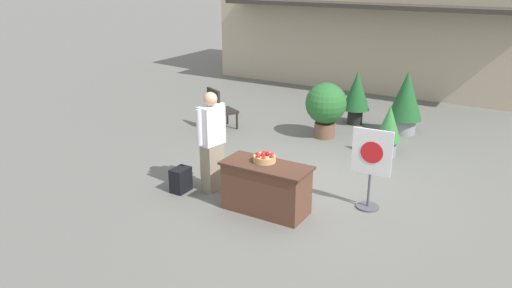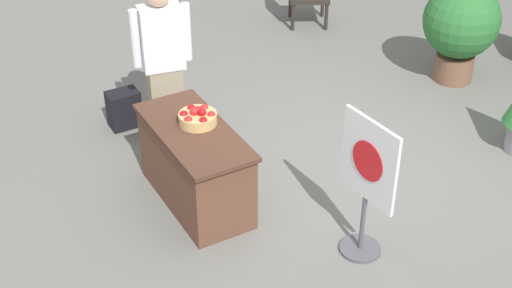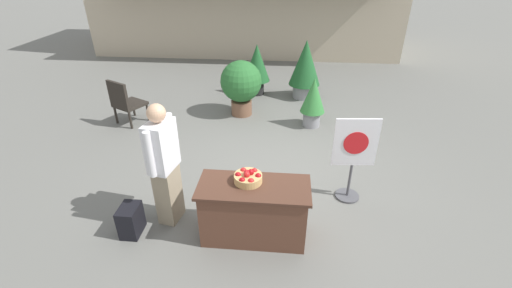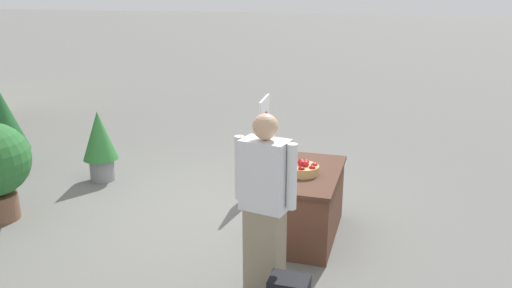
{
  "view_description": "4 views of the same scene",
  "coord_description": "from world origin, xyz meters",
  "px_view_note": "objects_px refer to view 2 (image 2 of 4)",
  "views": [
    {
      "loc": [
        3.16,
        -7.35,
        3.64
      ],
      "look_at": [
        -0.46,
        -1.27,
        1.1
      ],
      "focal_mm": 35.0,
      "sensor_mm": 36.0,
      "label": 1
    },
    {
      "loc": [
        4.65,
        -3.38,
        4.17
      ],
      "look_at": [
        0.24,
        -0.89,
        0.84
      ],
      "focal_mm": 50.0,
      "sensor_mm": 36.0,
      "label": 2
    },
    {
      "loc": [
        0.02,
        -4.56,
        3.27
      ],
      "look_at": [
        -0.35,
        -0.53,
        0.99
      ],
      "focal_mm": 24.0,
      "sensor_mm": 36.0,
      "label": 3
    },
    {
      "loc": [
        -5.53,
        -2.09,
        2.74
      ],
      "look_at": [
        0.07,
        -0.45,
        0.94
      ],
      "focal_mm": 35.0,
      "sensor_mm": 36.0,
      "label": 4
    }
  ],
  "objects_px": {
    "apple_basket": "(198,117)",
    "person_visitor": "(163,63)",
    "display_table": "(195,166)",
    "potted_plant_far_left": "(461,24)",
    "backpack": "(124,109)",
    "poster_board": "(367,183)"
  },
  "relations": [
    {
      "from": "potted_plant_far_left",
      "to": "apple_basket",
      "type": "bearing_deg",
      "value": -81.27
    },
    {
      "from": "display_table",
      "to": "potted_plant_far_left",
      "type": "height_order",
      "value": "potted_plant_far_left"
    },
    {
      "from": "apple_basket",
      "to": "poster_board",
      "type": "bearing_deg",
      "value": 30.61
    },
    {
      "from": "apple_basket",
      "to": "poster_board",
      "type": "relative_size",
      "value": 0.27
    },
    {
      "from": "backpack",
      "to": "poster_board",
      "type": "xyz_separation_m",
      "value": [
        2.95,
        1.03,
        0.52
      ]
    },
    {
      "from": "display_table",
      "to": "poster_board",
      "type": "relative_size",
      "value": 1.05
    },
    {
      "from": "backpack",
      "to": "poster_board",
      "type": "height_order",
      "value": "poster_board"
    },
    {
      "from": "poster_board",
      "to": "apple_basket",
      "type": "bearing_deg",
      "value": -63.89
    },
    {
      "from": "display_table",
      "to": "poster_board",
      "type": "xyz_separation_m",
      "value": [
        1.34,
        0.92,
        0.33
      ]
    },
    {
      "from": "person_visitor",
      "to": "potted_plant_far_left",
      "type": "relative_size",
      "value": 1.39
    },
    {
      "from": "display_table",
      "to": "potted_plant_far_left",
      "type": "bearing_deg",
      "value": 99.7
    },
    {
      "from": "apple_basket",
      "to": "person_visitor",
      "type": "relative_size",
      "value": 0.2
    },
    {
      "from": "person_visitor",
      "to": "backpack",
      "type": "bearing_deg",
      "value": -131.41
    },
    {
      "from": "backpack",
      "to": "display_table",
      "type": "bearing_deg",
      "value": 3.94
    },
    {
      "from": "display_table",
      "to": "backpack",
      "type": "distance_m",
      "value": 1.62
    },
    {
      "from": "backpack",
      "to": "person_visitor",
      "type": "bearing_deg",
      "value": 37.86
    },
    {
      "from": "apple_basket",
      "to": "backpack",
      "type": "relative_size",
      "value": 0.83
    },
    {
      "from": "display_table",
      "to": "apple_basket",
      "type": "height_order",
      "value": "apple_basket"
    },
    {
      "from": "poster_board",
      "to": "potted_plant_far_left",
      "type": "xyz_separation_m",
      "value": [
        -1.99,
        2.87,
        0.0
      ]
    },
    {
      "from": "apple_basket",
      "to": "poster_board",
      "type": "height_order",
      "value": "poster_board"
    },
    {
      "from": "backpack",
      "to": "potted_plant_far_left",
      "type": "xyz_separation_m",
      "value": [
        0.96,
        3.91,
        0.52
      ]
    },
    {
      "from": "display_table",
      "to": "person_visitor",
      "type": "xyz_separation_m",
      "value": [
        -1.18,
        0.22,
        0.49
      ]
    }
  ]
}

